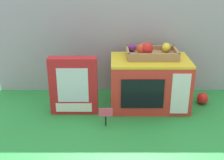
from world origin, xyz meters
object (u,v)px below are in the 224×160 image
Objects in this scene: toy_microwave at (149,83)px; food_groups_crate at (150,52)px; price_sign at (105,114)px; cookie_set_box at (73,86)px; loose_toy_apple at (202,98)px.

toy_microwave is 0.17m from food_groups_crate.
toy_microwave is 0.34m from price_sign.
price_sign is at bearing -40.00° from cookie_set_box.
cookie_set_box is at bearing 140.00° from price_sign.
toy_microwave is 1.56× the size of food_groups_crate.
loose_toy_apple is at bearing 24.04° from price_sign.
loose_toy_apple is (0.74, 0.10, -0.12)m from cookie_set_box.
price_sign is at bearing -133.29° from food_groups_crate.
food_groups_crate is at bearing 15.14° from cookie_set_box.
food_groups_crate is 0.42m from loose_toy_apple.
food_groups_crate is (0.00, 0.03, 0.17)m from toy_microwave.
toy_microwave is 4.31× the size of price_sign.
cookie_set_box is (-0.42, -0.11, -0.15)m from food_groups_crate.
food_groups_crate reaches higher than price_sign.
price_sign is (-0.24, -0.23, -0.07)m from toy_microwave.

